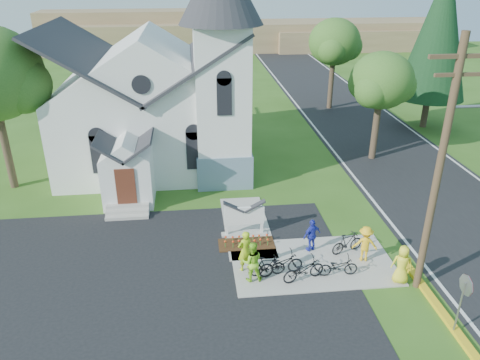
{
  "coord_description": "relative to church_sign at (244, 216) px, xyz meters",
  "views": [
    {
      "loc": [
        -3.51,
        -16.05,
        11.95
      ],
      "look_at": [
        -1.21,
        5.0,
        2.09
      ],
      "focal_mm": 35.0,
      "sensor_mm": 36.0,
      "label": 1
    }
  ],
  "objects": [
    {
      "name": "bike_0",
      "position": [
        1.13,
        -3.37,
        -0.46
      ],
      "size": [
        2.05,
        1.03,
        1.03
      ],
      "primitive_type": "imported",
      "rotation": [
        0.0,
        0.0,
        1.76
      ],
      "color": "black",
      "rests_on": "sidewalk"
    },
    {
      "name": "bike_1",
      "position": [
        0.56,
        -3.39,
        -0.52
      ],
      "size": [
        1.55,
        0.52,
        0.92
      ],
      "primitive_type": "imported",
      "rotation": [
        0.0,
        0.0,
        1.63
      ],
      "color": "black",
      "rests_on": "sidewalk"
    },
    {
      "name": "bike_3",
      "position": [
        4.41,
        -2.07,
        -0.49
      ],
      "size": [
        1.68,
        0.95,
        0.97
      ],
      "primitive_type": "imported",
      "rotation": [
        0.0,
        0.0,
        1.9
      ],
      "color": "black",
      "rests_on": "sidewalk"
    },
    {
      "name": "bike_2",
      "position": [
        1.99,
        -3.83,
        -0.49
      ],
      "size": [
        1.98,
        1.15,
        0.98
      ],
      "primitive_type": "imported",
      "rotation": [
        0.0,
        0.0,
        1.86
      ],
      "color": "black",
      "rests_on": "sidewalk"
    },
    {
      "name": "parking_lot",
      "position": [
        -5.8,
        -5.2,
        -1.02
      ],
      "size": [
        20.0,
        16.0,
        0.02
      ],
      "primitive_type": "cube",
      "color": "black",
      "rests_on": "ground"
    },
    {
      "name": "distant_hills",
      "position": [
        4.56,
        53.13,
        1.15
      ],
      "size": [
        61.0,
        10.0,
        5.6
      ],
      "color": "olive",
      "rests_on": "ground"
    },
    {
      "name": "tree_road_mid",
      "position": [
        10.2,
        20.8,
        4.75
      ],
      "size": [
        4.4,
        4.4,
        7.8
      ],
      "color": "#382B1E",
      "rests_on": "ground"
    },
    {
      "name": "sidewalk",
      "position": [
        2.7,
        -2.7,
        -1.0
      ],
      "size": [
        7.0,
        4.0,
        0.05
      ],
      "primitive_type": "cube",
      "color": "#A7A297",
      "rests_on": "ground"
    },
    {
      "name": "ground",
      "position": [
        1.2,
        -3.2,
        -1.03
      ],
      "size": [
        120.0,
        120.0,
        0.0
      ],
      "primitive_type": "plane",
      "color": "#325719",
      "rests_on": "ground"
    },
    {
      "name": "church",
      "position": [
        -4.28,
        9.28,
        4.22
      ],
      "size": [
        12.35,
        12.0,
        13.0
      ],
      "color": "white",
      "rests_on": "ground"
    },
    {
      "name": "road",
      "position": [
        11.2,
        11.8,
        -1.02
      ],
      "size": [
        8.0,
        90.0,
        0.02
      ],
      "primitive_type": "cube",
      "color": "black",
      "rests_on": "ground"
    },
    {
      "name": "cyclist_2",
      "position": [
        2.86,
        -1.73,
        -0.19
      ],
      "size": [
        1.0,
        0.72,
        1.57
      ],
      "primitive_type": "imported",
      "rotation": [
        0.0,
        0.0,
        3.55
      ],
      "color": "#232EB3",
      "rests_on": "sidewalk"
    },
    {
      "name": "church_sign",
      "position": [
        0.0,
        0.0,
        0.0
      ],
      "size": [
        2.2,
        0.4,
        1.7
      ],
      "color": "#A7A297",
      "rests_on": "ground"
    },
    {
      "name": "cyclist_4",
      "position": [
        5.9,
        -4.4,
        -0.13
      ],
      "size": [
        0.97,
        0.8,
        1.7
      ],
      "primitive_type": "imported",
      "rotation": [
        0.0,
        0.0,
        2.77
      ],
      "color": "yellow",
      "rests_on": "sidewalk"
    },
    {
      "name": "stop_sign",
      "position": [
        6.63,
        -7.4,
        0.75
      ],
      "size": [
        0.11,
        0.76,
        2.48
      ],
      "color": "gray",
      "rests_on": "ground"
    },
    {
      "name": "utility_pole",
      "position": [
        6.56,
        -4.7,
        4.38
      ],
      "size": [
        3.45,
        0.28,
        10.0
      ],
      "color": "#473023",
      "rests_on": "ground"
    },
    {
      "name": "tree_road_near",
      "position": [
        9.7,
        8.8,
        4.18
      ],
      "size": [
        4.0,
        4.0,
        7.05
      ],
      "color": "#382B1E",
      "rests_on": "ground"
    },
    {
      "name": "cyclist_1",
      "position": [
        -0.11,
        -3.6,
        -0.09
      ],
      "size": [
        0.86,
        0.67,
        1.77
      ],
      "primitive_type": "imported",
      "rotation": [
        0.0,
        0.0,
        3.13
      ],
      "color": "#90D728",
      "rests_on": "sidewalk"
    },
    {
      "name": "cyclist_0",
      "position": [
        -0.31,
        -2.85,
        -0.05
      ],
      "size": [
        0.8,
        0.68,
        1.86
      ],
      "primitive_type": "imported",
      "rotation": [
        0.0,
        0.0,
        3.55
      ],
      "color": "#A6C617",
      "rests_on": "sidewalk"
    },
    {
      "name": "flower_bed",
      "position": [
        0.0,
        -0.9,
        -0.99
      ],
      "size": [
        2.6,
        1.1,
        0.07
      ],
      "primitive_type": "cube",
      "color": "#341C0E",
      "rests_on": "ground"
    },
    {
      "name": "bike_4",
      "position": [
        3.49,
        -3.69,
        -0.54
      ],
      "size": [
        1.69,
        0.62,
        0.88
      ],
      "primitive_type": "imported",
      "rotation": [
        0.0,
        0.0,
        1.55
      ],
      "color": "black",
      "rests_on": "sidewalk"
    },
    {
      "name": "conifer",
      "position": [
        16.2,
        14.8,
        6.36
      ],
      "size": [
        5.2,
        5.2,
        12.4
      ],
      "color": "#382B1E",
      "rests_on": "ground"
    },
    {
      "name": "cyclist_3",
      "position": [
        4.96,
        -2.73,
        -0.15
      ],
      "size": [
        1.18,
        0.83,
        1.66
      ],
      "primitive_type": "imported",
      "rotation": [
        0.0,
        0.0,
        2.92
      ],
      "color": "yellow",
      "rests_on": "sidewalk"
    }
  ]
}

